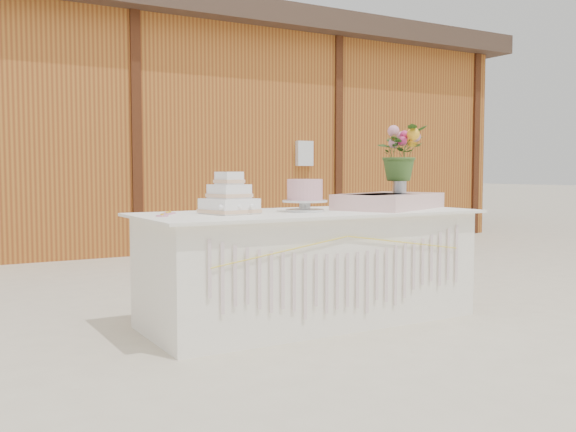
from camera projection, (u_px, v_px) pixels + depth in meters
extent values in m
plane|color=beige|center=(309.00, 321.00, 4.51)|extent=(80.00, 80.00, 0.00)
cube|color=#A46522|center=(96.00, 141.00, 9.57)|extent=(12.00, 4.00, 3.00)
cube|color=#3C2B21|center=(94.00, 29.00, 9.46)|extent=(12.60, 4.60, 0.30)
cube|color=white|center=(310.00, 268.00, 4.48)|extent=(2.28, 0.88, 0.75)
cube|color=white|center=(310.00, 213.00, 4.45)|extent=(2.40, 1.00, 0.02)
cube|color=white|center=(229.00, 206.00, 4.19)|extent=(0.35, 0.35, 0.10)
cube|color=beige|center=(229.00, 211.00, 4.19)|extent=(0.37, 0.37, 0.02)
cube|color=white|center=(229.00, 191.00, 4.19)|extent=(0.25, 0.25, 0.09)
cube|color=beige|center=(229.00, 195.00, 4.19)|extent=(0.27, 0.27, 0.02)
cube|color=white|center=(229.00, 178.00, 4.18)|extent=(0.16, 0.16, 0.08)
cube|color=beige|center=(229.00, 181.00, 4.18)|extent=(0.18, 0.18, 0.02)
cylinder|color=silver|center=(305.00, 210.00, 4.42)|extent=(0.27, 0.27, 0.02)
cylinder|color=silver|center=(305.00, 206.00, 4.42)|extent=(0.08, 0.08, 0.05)
cylinder|color=silver|center=(305.00, 201.00, 4.42)|extent=(0.31, 0.31, 0.01)
cylinder|color=#DC9FA8|center=(305.00, 190.00, 4.41)|extent=(0.24, 0.24, 0.14)
cube|color=beige|center=(389.00, 201.00, 4.78)|extent=(1.03, 0.85, 0.11)
cylinder|color=silver|center=(399.00, 184.00, 4.87)|extent=(0.10, 0.10, 0.14)
imported|color=#395D25|center=(400.00, 147.00, 4.86)|extent=(0.39, 0.34, 0.42)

